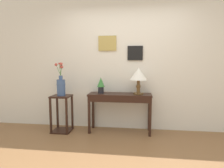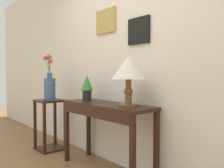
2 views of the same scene
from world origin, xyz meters
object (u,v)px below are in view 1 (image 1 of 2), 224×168
(pedestal_stand_left, at_px, (62,114))
(console_table, at_px, (120,100))
(flower_vase_tall, at_px, (61,85))
(table_lamp, at_px, (139,75))
(potted_plant_on_console, at_px, (101,84))

(pedestal_stand_left, bearing_deg, console_table, 4.71)
(pedestal_stand_left, bearing_deg, flower_vase_tall, -148.35)
(console_table, bearing_deg, table_lamp, 3.80)
(console_table, height_order, potted_plant_on_console, potted_plant_on_console)
(potted_plant_on_console, xyz_separation_m, pedestal_stand_left, (-0.77, -0.12, -0.58))
(potted_plant_on_console, distance_m, pedestal_stand_left, 0.97)
(pedestal_stand_left, bearing_deg, potted_plant_on_console, 9.05)
(pedestal_stand_left, xyz_separation_m, flower_vase_tall, (-0.00, -0.00, 0.57))
(pedestal_stand_left, distance_m, flower_vase_tall, 0.57)
(table_lamp, distance_m, pedestal_stand_left, 1.69)
(potted_plant_on_console, height_order, pedestal_stand_left, potted_plant_on_console)
(flower_vase_tall, bearing_deg, potted_plant_on_console, 9.07)
(potted_plant_on_console, distance_m, flower_vase_tall, 0.78)
(potted_plant_on_console, bearing_deg, console_table, -4.27)
(table_lamp, bearing_deg, console_table, -176.20)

